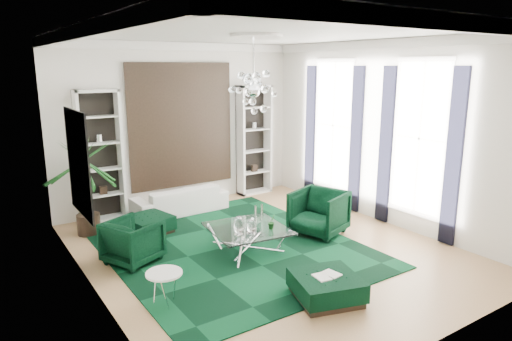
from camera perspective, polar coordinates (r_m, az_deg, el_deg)
floor at (r=8.45m, az=1.17°, el=-9.88°), size 6.00×7.00×0.02m
ceiling at (r=7.81m, az=1.30°, el=16.92°), size 6.00×7.00×0.02m
wall_back at (r=10.94m, az=-9.41°, el=5.59°), size 6.00×0.02×3.80m
wall_front at (r=5.48m, az=22.75°, el=-2.53°), size 6.00×0.02×3.80m
wall_left at (r=6.69m, az=-20.42°, el=0.32°), size 0.02×7.00×3.80m
wall_right at (r=9.92m, az=15.67°, el=4.54°), size 0.02×7.00×3.80m
crown_molding at (r=7.80m, az=1.30°, el=16.12°), size 6.00×7.00×0.18m
ceiling_medallion at (r=8.05m, az=0.02°, el=16.52°), size 0.90×0.90×0.05m
tapestry at (r=10.89m, az=-9.30°, el=5.56°), size 2.50×0.06×2.80m
shelving_left at (r=10.19m, az=-18.85°, el=1.68°), size 0.90×0.38×2.80m
shelving_right at (r=11.77m, az=-0.23°, el=3.81°), size 0.90×0.38×2.80m
painting at (r=7.28m, az=-21.21°, el=0.83°), size 0.04×1.30×1.60m
window_near at (r=9.36m, az=19.76°, el=3.77°), size 0.03×1.10×2.90m
curtain_near_a at (r=8.93m, az=23.49°, el=1.43°), size 0.07×0.30×3.25m
curtain_near_b at (r=9.84m, az=15.90°, el=2.99°), size 0.07×0.30×3.25m
window_far at (r=10.94m, az=9.64°, el=5.57°), size 0.03×1.10×2.90m
curtain_far_a at (r=10.40m, az=12.39°, el=3.69°), size 0.07×0.30×3.25m
curtain_far_b at (r=11.52m, az=6.81°, el=4.78°), size 0.07×0.30×3.25m
rug at (r=8.56m, az=-3.19°, el=-9.44°), size 4.20×5.00×0.02m
sofa at (r=10.51m, az=-9.49°, el=-3.59°), size 2.13×0.88×0.62m
armchair_left at (r=8.07m, az=-15.13°, el=-8.53°), size 1.08×1.07×0.75m
armchair_right at (r=9.12m, az=7.84°, el=-5.22°), size 1.23×1.22×0.88m
coffee_table at (r=8.28m, az=-1.02°, el=-8.64°), size 1.46×1.46×0.45m
ottoman_side at (r=9.39m, az=-13.29°, el=-6.62°), size 0.96×0.96×0.36m
ottoman_front at (r=6.79m, az=8.76°, el=-14.27°), size 1.11×1.11×0.36m
book at (r=6.71m, az=8.82°, el=-12.80°), size 0.39×0.26×0.03m
side_table at (r=6.65m, az=-11.33°, el=-14.37°), size 0.56×0.56×0.49m
palm at (r=9.43m, az=-20.65°, el=-0.45°), size 1.95×1.95×2.44m
chandelier at (r=7.83m, az=-0.30°, el=9.88°), size 0.92×0.92×0.80m
table_plant at (r=8.11m, az=1.96°, el=-6.42°), size 0.17×0.15×0.26m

